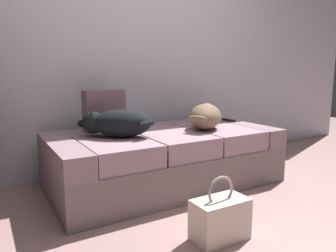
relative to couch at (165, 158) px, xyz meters
name	(u,v)px	position (x,y,z in m)	size (l,w,h in m)	color
ground_plane	(258,239)	(0.00, -1.06, -0.23)	(10.00, 10.00, 0.00)	#A7807E
back_wall	(132,23)	(0.00, 0.63, 1.17)	(6.40, 0.10, 2.80)	silver
couch	(165,158)	(0.00, 0.00, 0.00)	(1.87, 0.94, 0.46)	slate
dog_dark	(117,123)	(-0.43, -0.02, 0.33)	(0.55, 0.47, 0.21)	black
dog_tan	(206,116)	(0.38, -0.05, 0.34)	(0.51, 0.56, 0.21)	#7D6145
tv_remote	(229,120)	(0.81, 0.13, 0.24)	(0.04, 0.15, 0.02)	black
throw_pillow	(104,110)	(-0.43, 0.27, 0.40)	(0.34, 0.12, 0.34)	#78575F
handbag	(220,219)	(-0.19, -0.95, -0.10)	(0.32, 0.18, 0.38)	silver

